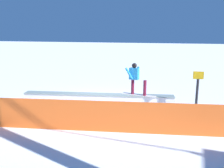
# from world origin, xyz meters

# --- Properties ---
(ground_plane) EXTENTS (120.00, 120.00, 0.00)m
(ground_plane) POSITION_xyz_m (0.00, 0.00, 0.00)
(ground_plane) COLOR white
(grind_box) EXTENTS (6.85, 1.57, 0.51)m
(grind_box) POSITION_xyz_m (0.00, 0.00, 0.23)
(grind_box) COLOR white
(grind_box) RESTS_ON ground_plane
(snowboarder) EXTENTS (1.59, 0.59, 1.43)m
(snowboarder) POSITION_xyz_m (-1.67, -0.33, 1.28)
(snowboarder) COLOR silver
(snowboarder) RESTS_ON grind_box
(safety_fence) EXTENTS (12.87, 2.13, 1.06)m
(safety_fence) POSITION_xyz_m (0.00, 3.02, 0.53)
(safety_fence) COLOR orange
(safety_fence) RESTS_ON ground_plane
(trail_marker) EXTENTS (0.40, 0.10, 1.77)m
(trail_marker) POSITION_xyz_m (-4.25, 0.27, 0.95)
(trail_marker) COLOR #262628
(trail_marker) RESTS_ON ground_plane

